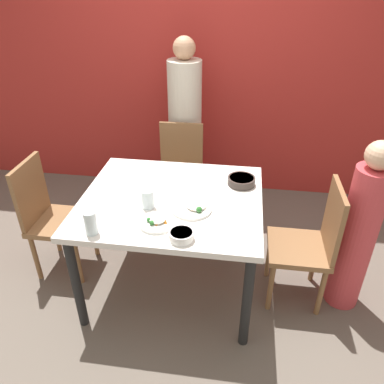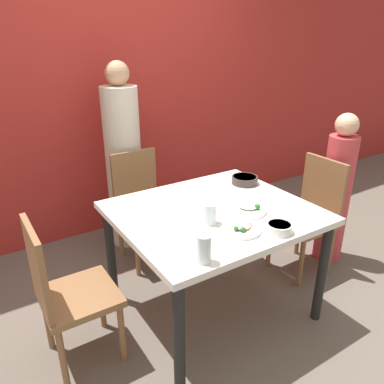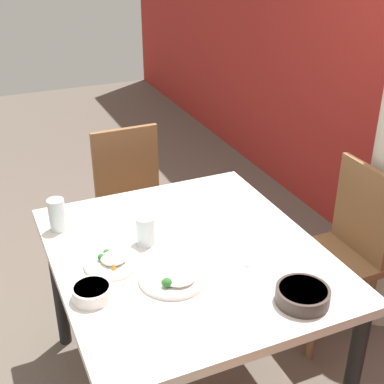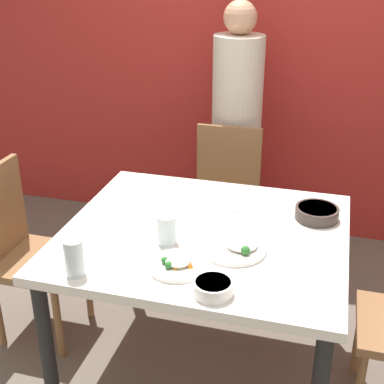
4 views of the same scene
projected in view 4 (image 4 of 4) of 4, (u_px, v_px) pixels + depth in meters
name	position (u px, v px, depth m)	size (l,w,h in m)	color
ground_plane	(203.00, 369.00, 2.56)	(10.00, 10.00, 0.00)	#60564C
wall_back	(266.00, 32.00, 3.34)	(10.00, 0.06, 2.70)	#A82823
dining_table	(204.00, 249.00, 2.28)	(1.18, 1.03, 0.75)	silver
chair_adult_spot	(224.00, 201.00, 3.13)	(0.40, 0.40, 0.90)	brown
chair_empty_left	(25.00, 248.00, 2.64)	(0.40, 0.40, 0.90)	brown
person_adult	(236.00, 143.00, 3.30)	(0.30, 0.30, 1.57)	beige
bowl_curry	(317.00, 213.00, 2.33)	(0.19, 0.19, 0.05)	#3D332D
plate_rice_adult	(236.00, 247.00, 2.09)	(0.26, 0.26, 0.05)	white
plate_rice_child	(177.00, 264.00, 1.98)	(0.22, 0.22, 0.05)	white
bowl_rice_small	(213.00, 287.00, 1.83)	(0.14, 0.14, 0.05)	white
glass_water_tall	(167.00, 229.00, 2.13)	(0.08, 0.08, 0.12)	silver
glass_water_short	(74.00, 257.00, 1.92)	(0.07, 0.07, 0.14)	silver
napkin_folded	(148.00, 188.00, 2.63)	(0.14, 0.14, 0.01)	white
fork_steel	(240.00, 212.00, 2.39)	(0.17, 0.10, 0.01)	silver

